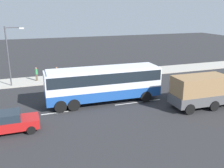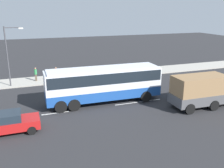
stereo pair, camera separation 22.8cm
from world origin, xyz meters
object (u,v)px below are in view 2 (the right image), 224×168
car_red_compact (10,122)px  pedestrian_near_curb (56,72)px  pedestrian_at_crossing (36,73)px  cargo_truck (207,90)px  street_lamp (9,52)px  coach_bus (104,81)px

car_red_compact → pedestrian_near_curb: pedestrian_near_curb is taller
pedestrian_near_curb → pedestrian_at_crossing: pedestrian_at_crossing is taller
cargo_truck → street_lamp: street_lamp is taller
pedestrian_near_curb → street_lamp: bearing=16.9°
coach_bus → pedestrian_at_crossing: coach_bus is taller
car_red_compact → street_lamp: size_ratio=0.59×
cargo_truck → street_lamp: (-17.30, 12.81, 2.53)m
coach_bus → pedestrian_near_curb: 10.35m
pedestrian_near_curb → cargo_truck: bearing=134.7°
cargo_truck → pedestrian_near_curb: size_ratio=4.72×
coach_bus → street_lamp: 12.26m
street_lamp → pedestrian_at_crossing: bearing=23.2°
street_lamp → coach_bus: bearing=-45.0°
pedestrian_near_curb → pedestrian_at_crossing: (-2.52, -0.02, 0.09)m
car_red_compact → street_lamp: (-0.03, 12.25, 3.31)m
pedestrian_near_curb → street_lamp: street_lamp is taller
coach_bus → car_red_compact: bearing=-155.4°
pedestrian_near_curb → pedestrian_at_crossing: size_ratio=0.92×
coach_bus → car_red_compact: size_ratio=2.74×
cargo_truck → pedestrian_near_curb: bearing=131.7°
coach_bus → cargo_truck: size_ratio=1.51×
coach_bus → car_red_compact: (-8.52, -3.70, -1.32)m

